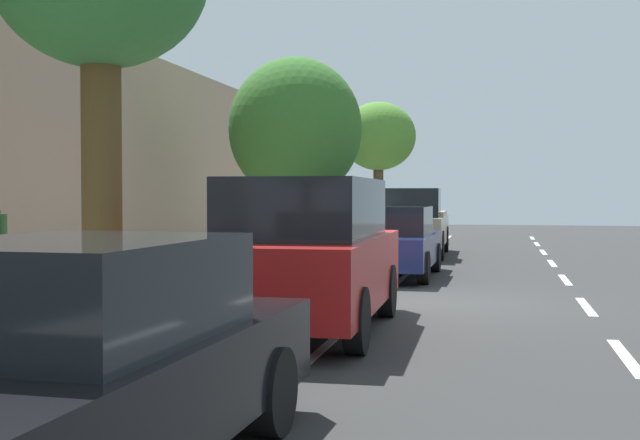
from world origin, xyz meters
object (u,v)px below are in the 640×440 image
at_px(parked_suv_red_mid, 307,253).
at_px(parked_pickup_tan_nearest, 411,225).
at_px(parked_sedan_black_far, 74,366).
at_px(cyclist_with_backpack, 311,232).
at_px(bicycle_at_curb, 317,279).
at_px(street_tree_mid_block, 295,129).
at_px(fire_hydrant, 297,256).
at_px(parked_sedan_dark_blue_second, 392,242).
at_px(street_tree_near_cyclist, 378,137).

bearing_deg(parked_suv_red_mid, parked_pickup_tan_nearest, -89.89).
relative_size(parked_pickup_tan_nearest, parked_suv_red_mid, 1.13).
bearing_deg(parked_sedan_black_far, parked_suv_red_mid, -90.63).
bearing_deg(parked_pickup_tan_nearest, cyclist_with_backpack, 85.69).
xyz_separation_m(parked_pickup_tan_nearest, parked_suv_red_mid, (-0.03, 13.48, 0.13)).
bearing_deg(bicycle_at_curb, cyclist_with_backpack, -64.15).
xyz_separation_m(street_tree_mid_block, fire_hydrant, (-0.61, 2.41, -2.67)).
bearing_deg(parked_pickup_tan_nearest, parked_suv_red_mid, 90.11).
bearing_deg(parked_sedan_black_far, fire_hydrant, -83.04).
bearing_deg(street_tree_mid_block, cyclist_with_backpack, 107.33).
distance_m(parked_sedan_black_far, fire_hydrant, 11.38).
bearing_deg(parked_sedan_dark_blue_second, parked_pickup_tan_nearest, -87.85).
distance_m(cyclist_with_backpack, street_tree_mid_block, 4.82).
relative_size(parked_pickup_tan_nearest, parked_sedan_black_far, 1.20).
bearing_deg(parked_sedan_black_far, street_tree_mid_block, -81.72).
bearing_deg(street_tree_near_cyclist, bicycle_at_curb, 94.80).
bearing_deg(fire_hydrant, parked_sedan_black_far, 96.96).
bearing_deg(fire_hydrant, parked_pickup_tan_nearest, -99.87).
height_order(parked_pickup_tan_nearest, parked_sedan_black_far, parked_pickup_tan_nearest).
bearing_deg(cyclist_with_backpack, bicycle_at_curb, 115.85).
relative_size(parked_suv_red_mid, fire_hydrant, 5.63).
bearing_deg(parked_suv_red_mid, fire_hydrant, -74.83).
bearing_deg(cyclist_with_backpack, fire_hydrant, -68.61).
relative_size(parked_sedan_black_far, street_tree_near_cyclist, 0.86).
relative_size(bicycle_at_curb, cyclist_with_backpack, 0.74).
xyz_separation_m(cyclist_with_backpack, street_tree_near_cyclist, (1.29, -17.50, 2.84)).
distance_m(parked_suv_red_mid, fire_hydrant, 5.54).
bearing_deg(fire_hydrant, cyclist_with_backpack, 111.39).
relative_size(parked_sedan_black_far, street_tree_mid_block, 0.95).
height_order(bicycle_at_curb, cyclist_with_backpack, cyclist_with_backpack).
xyz_separation_m(parked_sedan_black_far, street_tree_mid_block, (1.99, -13.70, 2.50)).
xyz_separation_m(parked_suv_red_mid, fire_hydrant, (1.44, -5.33, -0.45)).
height_order(parked_suv_red_mid, cyclist_with_backpack, parked_suv_red_mid).
bearing_deg(cyclist_with_backpack, street_tree_near_cyclist, -85.79).
distance_m(parked_suv_red_mid, cyclist_with_backpack, 3.69).
xyz_separation_m(parked_sedan_dark_blue_second, street_tree_mid_block, (2.26, -0.43, 2.50)).
height_order(parked_suv_red_mid, fire_hydrant, parked_suv_red_mid).
bearing_deg(parked_sedan_black_far, bicycle_at_curb, -86.96).
bearing_deg(parked_sedan_dark_blue_second, fire_hydrant, 50.09).
height_order(parked_pickup_tan_nearest, fire_hydrant, parked_pickup_tan_nearest).
distance_m(parked_pickup_tan_nearest, bicycle_at_curb, 10.36).
distance_m(cyclist_with_backpack, fire_hydrant, 1.92).
xyz_separation_m(parked_suv_red_mid, bicycle_at_curb, (0.55, -3.15, -0.67)).
height_order(parked_sedan_black_far, street_tree_near_cyclist, street_tree_near_cyclist).
bearing_deg(street_tree_mid_block, fire_hydrant, 104.32).
height_order(parked_sedan_black_far, fire_hydrant, parked_sedan_black_far).
height_order(parked_sedan_black_far, street_tree_mid_block, street_tree_mid_block).
relative_size(bicycle_at_curb, street_tree_near_cyclist, 0.26).
relative_size(parked_suv_red_mid, street_tree_mid_block, 1.00).
relative_size(parked_sedan_dark_blue_second, parked_suv_red_mid, 0.93).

